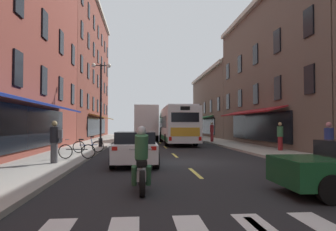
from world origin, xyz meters
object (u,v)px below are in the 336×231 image
object	(u,v)px
bicycle_mid	(89,146)
motorcycle_rider	(141,163)
pedestrian_far	(280,136)
pedestrian_rear	(212,131)
street_lamp_twin	(101,101)
sedan_near	(136,148)
pedestrian_near	(55,141)
box_truck	(146,123)
sedan_far	(146,133)
pedestrian_mid	(329,142)
transit_bus	(177,125)
bicycle_near	(77,151)

from	to	relation	value
bicycle_mid	motorcycle_rider	bearing A→B (deg)	-73.65
bicycle_mid	pedestrian_far	world-z (taller)	pedestrian_far
pedestrian_rear	street_lamp_twin	size ratio (longest dim) A/B	0.30
sedan_near	pedestrian_near	bearing A→B (deg)	-171.91
box_truck	pedestrian_rear	size ratio (longest dim) A/B	4.04
sedan_far	pedestrian_mid	distance (m)	31.61
sedan_near	bicycle_mid	distance (m)	5.17
transit_bus	pedestrian_mid	size ratio (longest dim) A/B	6.71
pedestrian_mid	pedestrian_rear	world-z (taller)	pedestrian_rear
sedan_far	pedestrian_rear	world-z (taller)	pedestrian_rear
street_lamp_twin	sedan_near	bearing A→B (deg)	-74.20
transit_bus	sedan_far	size ratio (longest dim) A/B	2.60
sedan_far	motorcycle_rider	world-z (taller)	motorcycle_rider
pedestrian_rear	motorcycle_rider	bearing A→B (deg)	98.72
pedestrian_mid	pedestrian_far	size ratio (longest dim) A/B	0.97
motorcycle_rider	street_lamp_twin	distance (m)	15.37
sedan_far	bicycle_mid	distance (m)	25.01
pedestrian_far	pedestrian_near	bearing A→B (deg)	-144.08
bicycle_near	pedestrian_far	size ratio (longest dim) A/B	0.99
bicycle_near	pedestrian_far	xyz separation A→B (m)	(11.49, 3.80, 0.53)
sedan_near	pedestrian_mid	xyz separation A→B (m)	(7.70, -1.78, 0.28)
pedestrian_near	pedestrian_far	xyz separation A→B (m)	(12.06, 5.41, -0.02)
pedestrian_rear	street_lamp_twin	distance (m)	11.89
pedestrian_far	street_lamp_twin	xyz separation A→B (m)	(-11.42, 4.37, 2.44)
pedestrian_mid	pedestrian_rear	xyz separation A→B (m)	(-0.65, 17.56, 0.10)
box_truck	street_lamp_twin	world-z (taller)	street_lamp_twin
transit_bus	pedestrian_far	world-z (taller)	transit_bus
sedan_far	pedestrian_rear	bearing A→B (deg)	-65.94
pedestrian_far	motorcycle_rider	bearing A→B (deg)	-117.48
box_truck	bicycle_near	distance (m)	19.62
box_truck	pedestrian_near	world-z (taller)	box_truck
box_truck	pedestrian_near	bearing A→B (deg)	-101.12
sedan_far	motorcycle_rider	distance (m)	34.69
sedan_far	motorcycle_rider	xyz separation A→B (m)	(-0.87, -34.67, 0.01)
transit_bus	sedan_near	bearing A→B (deg)	-103.55
sedan_far	pedestrian_mid	xyz separation A→B (m)	(6.61, -30.91, 0.30)
sedan_near	motorcycle_rider	world-z (taller)	motorcycle_rider
sedan_near	transit_bus	bearing A→B (deg)	76.45
bicycle_near	bicycle_mid	size ratio (longest dim) A/B	1.02
motorcycle_rider	transit_bus	bearing A→B (deg)	80.69
box_truck	pedestrian_mid	xyz separation A→B (m)	(6.88, -22.16, -0.93)
pedestrian_near	bicycle_near	bearing A→B (deg)	-22.84
box_truck	pedestrian_far	world-z (taller)	box_truck
box_truck	bicycle_near	xyz separation A→B (m)	(-3.52, -19.25, -1.43)
sedan_far	bicycle_near	world-z (taller)	sedan_far
sedan_near	pedestrian_rear	bearing A→B (deg)	65.94
transit_bus	bicycle_mid	distance (m)	12.05
pedestrian_near	pedestrian_mid	distance (m)	11.05
sedan_far	bicycle_near	distance (m)	28.25
pedestrian_near	pedestrian_rear	world-z (taller)	pedestrian_rear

